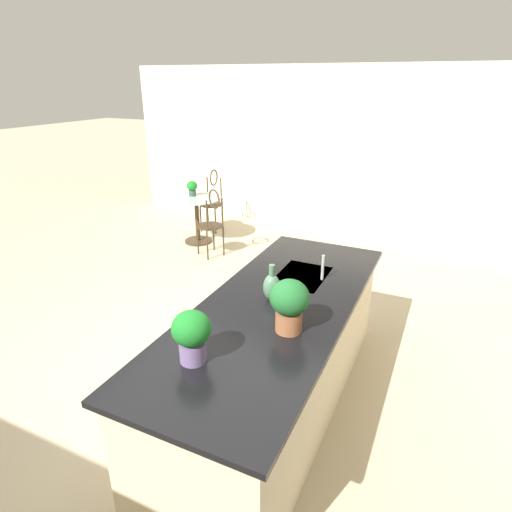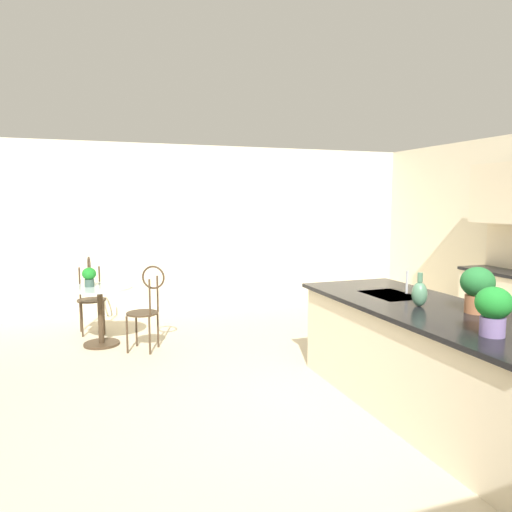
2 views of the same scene
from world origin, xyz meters
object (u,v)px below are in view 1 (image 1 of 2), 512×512
bistro_table (197,216)px  chair_near_window (212,197)px  chair_by_island (212,220)px  potted_plant_counter_near (289,303)px  potted_plant_counter_far (192,334)px  vase_on_counter (272,286)px  potted_plant_on_table (192,187)px

bistro_table → chair_near_window: bearing=-170.9°
bistro_table → chair_by_island: bearing=51.5°
potted_plant_counter_near → potted_plant_counter_far: bearing=-35.8°
vase_on_counter → potted_plant_counter_far: bearing=-7.8°
chair_near_window → potted_plant_counter_near: size_ratio=2.82×
bistro_table → potted_plant_on_table: potted_plant_on_table is taller
chair_by_island → chair_near_window: bearing=-149.8°
chair_near_window → potted_plant_on_table: chair_near_window is taller
chair_near_window → vase_on_counter: vase_on_counter is taller
chair_by_island → vase_on_counter: bearing=39.2°
potted_plant_counter_far → vase_on_counter: potted_plant_counter_far is taller
bistro_table → chair_by_island: (0.42, 0.52, 0.13)m
vase_on_counter → chair_by_island: bearing=-140.8°
bistro_table → chair_by_island: size_ratio=0.77×
bistro_table → potted_plant_on_table: size_ratio=3.33×
chair_near_window → potted_plant_on_table: size_ratio=4.33×
potted_plant_counter_near → potted_plant_on_table: bearing=-138.6°
chair_by_island → potted_plant_on_table: 0.86m
bistro_table → potted_plant_counter_near: 4.32m
bistro_table → chair_by_island: 0.68m
bistro_table → potted_plant_counter_far: potted_plant_counter_far is taller
chair_by_island → potted_plant_counter_near: bearing=39.0°
potted_plant_counter_far → vase_on_counter: bearing=172.2°
chair_near_window → potted_plant_on_table: bearing=-1.0°
potted_plant_on_table → vase_on_counter: bearing=41.8°
potted_plant_on_table → potted_plant_counter_far: size_ratio=0.73×
chair_near_window → potted_plant_counter_far: (4.43, 2.51, 0.54)m
bistro_table → potted_plant_counter_far: bearing=32.5°
potted_plant_counter_far → potted_plant_counter_near: (-0.55, 0.40, 0.02)m
bistro_table → chair_near_window: size_ratio=0.77×
chair_near_window → potted_plant_counter_far: 5.12m
potted_plant_counter_far → potted_plant_on_table: bearing=-146.8°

